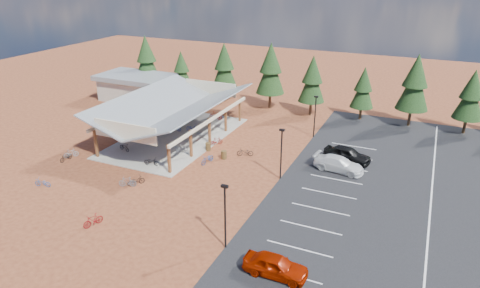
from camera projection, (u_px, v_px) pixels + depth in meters
ground at (225, 177)px, 41.68m from camera, size 140.00×140.00×0.00m
asphalt_lot at (431, 203)px, 37.13m from camera, size 27.00×44.00×0.04m
concrete_pad at (176, 137)px, 51.36m from camera, size 10.60×18.60×0.10m
bike_pavilion at (174, 107)px, 49.90m from camera, size 11.65×19.40×4.97m
outbuilding at (136, 87)px, 65.18m from camera, size 11.00×7.00×3.90m
lamp_post_0 at (225, 212)px, 30.22m from camera, size 0.50×0.25×5.14m
lamp_post_1 at (281, 151)px, 40.30m from camera, size 0.50×0.25×5.14m
lamp_post_2 at (315, 114)px, 50.38m from camera, size 0.50×0.25×5.14m
trash_bin_0 at (208, 147)px, 47.60m from camera, size 0.60×0.60×0.90m
trash_bin_1 at (224, 155)px, 45.57m from camera, size 0.60×0.60×0.90m
pine_0 at (146, 58)px, 67.20m from camera, size 3.94×3.94×9.19m
pine_1 at (181, 69)px, 65.83m from camera, size 3.06×3.06×7.13m
pine_2 at (224, 66)px, 63.17m from camera, size 3.78×3.78×8.80m
pine_3 at (271, 69)px, 59.82m from camera, size 4.04×4.04×9.42m
pine_4 at (312, 79)px, 57.15m from camera, size 3.55×3.55×8.26m
pine_5 at (363, 88)px, 55.83m from camera, size 3.05×3.05×7.11m
pine_6 at (415, 83)px, 53.03m from camera, size 3.99×3.99×9.29m
pine_7 at (471, 95)px, 50.81m from camera, size 3.43×3.43×7.99m
bike_0 at (124, 147)px, 47.30m from camera, size 1.70×1.02×0.85m
bike_1 at (155, 138)px, 49.49m from camera, size 1.71×0.97×0.99m
bike_2 at (175, 127)px, 53.00m from camera, size 1.77×0.89×0.89m
bike_3 at (186, 117)px, 56.33m from camera, size 1.84×1.05×1.06m
bike_4 at (152, 161)px, 43.86m from camera, size 1.66×0.85×0.83m
bike_5 at (183, 149)px, 46.64m from camera, size 1.74×0.55×1.03m
bike_6 at (192, 128)px, 53.02m from camera, size 1.56×0.66×0.80m
bike_7 at (216, 116)px, 56.86m from camera, size 1.86×0.60×1.11m
bike_8 at (66, 157)px, 45.08m from camera, size 0.61×1.63×0.85m
bike_9 at (71, 153)px, 45.90m from camera, size 1.24×1.53×0.93m
bike_10 at (42, 183)px, 39.78m from camera, size 1.70×0.91×0.85m
bike_11 at (93, 220)px, 33.76m from camera, size 1.01×1.76×1.02m
bike_12 at (136, 181)px, 40.14m from camera, size 1.40×1.70×0.87m
bike_13 at (127, 182)px, 39.78m from camera, size 1.70×1.08×0.99m
bike_14 at (207, 159)px, 44.49m from camera, size 0.99×1.99×1.00m
bike_15 at (217, 141)px, 49.07m from camera, size 1.27×1.47×0.92m
bike_16 at (245, 152)px, 46.21m from camera, size 1.88×1.25×0.93m
car_0 at (276, 266)px, 28.24m from camera, size 4.37×1.81×1.48m
car_3 at (339, 164)px, 42.71m from camera, size 5.27×2.70×1.46m
car_4 at (347, 154)px, 44.61m from camera, size 5.15×2.76×1.67m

